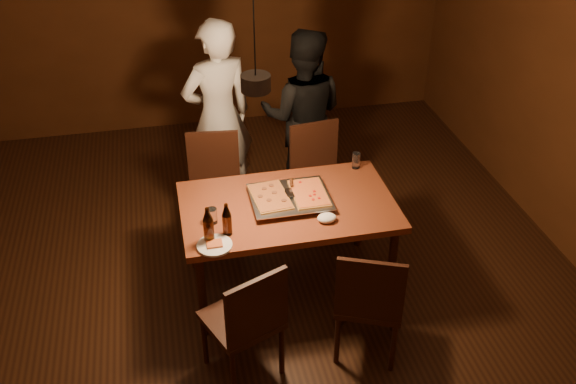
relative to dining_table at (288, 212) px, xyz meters
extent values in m
plane|color=#351C0E|center=(-0.23, -0.15, -0.68)|extent=(6.00, 6.00, 0.00)
cube|color=brown|center=(0.00, 0.00, 0.05)|extent=(1.50, 0.90, 0.05)
cylinder|color=#38190F|center=(-0.67, -0.37, -0.33)|extent=(0.06, 0.06, 0.70)
cylinder|color=#38190F|center=(0.67, -0.37, -0.33)|extent=(0.06, 0.06, 0.70)
cylinder|color=#38190F|center=(-0.67, 0.37, -0.33)|extent=(0.06, 0.06, 0.70)
cylinder|color=#38190F|center=(0.67, 0.37, -0.33)|extent=(0.06, 0.06, 0.70)
cube|color=#38190F|center=(-0.45, 0.72, -0.25)|extent=(0.47, 0.47, 0.04)
cube|color=#38190F|center=(-0.43, 0.91, -0.01)|extent=(0.42, 0.08, 0.45)
cube|color=#38190F|center=(0.44, 0.70, -0.25)|extent=(0.47, 0.47, 0.04)
cube|color=#38190F|center=(0.41, 0.89, -0.01)|extent=(0.42, 0.08, 0.45)
cube|color=#38190F|center=(-0.46, -0.73, -0.25)|extent=(0.55, 0.55, 0.04)
cube|color=#38190F|center=(-0.38, -0.91, -0.01)|extent=(0.40, 0.19, 0.45)
cube|color=#38190F|center=(0.39, -0.72, -0.25)|extent=(0.55, 0.55, 0.04)
cube|color=#38190F|center=(0.31, -0.90, -0.01)|extent=(0.40, 0.19, 0.45)
cube|color=silver|center=(0.02, 0.02, 0.10)|extent=(0.57, 0.48, 0.05)
cube|color=maroon|center=(-0.12, 0.03, 0.13)|extent=(0.27, 0.40, 0.02)
cube|color=gold|center=(0.16, 0.02, 0.13)|extent=(0.24, 0.38, 0.02)
cylinder|color=black|center=(-0.59, -0.31, 0.16)|extent=(0.07, 0.07, 0.17)
cone|color=black|center=(-0.59, -0.31, 0.29)|extent=(0.07, 0.07, 0.09)
cylinder|color=black|center=(-0.46, -0.26, 0.15)|extent=(0.06, 0.06, 0.15)
cone|color=black|center=(-0.46, -0.26, 0.27)|extent=(0.06, 0.06, 0.09)
cylinder|color=silver|center=(-0.54, -0.11, 0.13)|extent=(0.07, 0.07, 0.11)
cylinder|color=silver|center=(0.61, 0.37, 0.14)|extent=(0.06, 0.06, 0.13)
cylinder|color=white|center=(-0.56, -0.37, 0.08)|extent=(0.23, 0.23, 0.02)
cube|color=gold|center=(-0.56, -0.37, 0.10)|extent=(0.10, 0.08, 0.01)
ellipsoid|color=white|center=(0.21, -0.26, 0.10)|extent=(0.13, 0.10, 0.06)
imported|color=silver|center=(-0.33, 1.25, 0.17)|extent=(0.71, 0.57, 1.70)
imported|color=black|center=(0.40, 1.26, 0.10)|extent=(0.90, 0.79, 1.56)
cylinder|color=black|center=(-0.23, -0.15, 1.07)|extent=(0.18, 0.18, 0.10)
camera|label=1|loc=(-0.78, -3.62, 2.63)|focal=40.00mm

